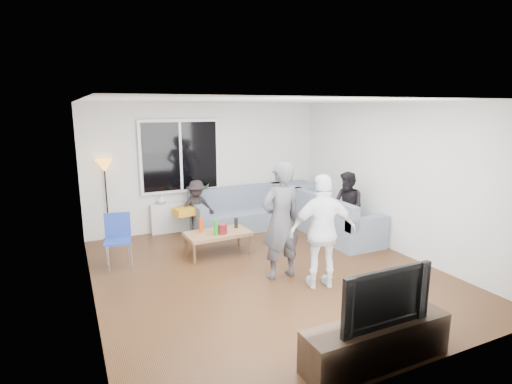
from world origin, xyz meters
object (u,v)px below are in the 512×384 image
player_left (281,221)px  coffee_table (218,243)px  sofa_right_section (336,216)px  player_right (323,232)px  spectator_right (348,208)px  spectator_back (197,208)px  sofa_back_section (247,208)px  tv_console (376,342)px  floor_lamp (107,201)px  side_chair (118,242)px  television (380,294)px

player_left → coffee_table: bearing=-71.9°
sofa_right_section → player_right: player_right is taller
spectator_right → sofa_right_section: bearing=172.8°
coffee_table → player_left: (0.51, -1.32, 0.68)m
player_right → spectator_back: size_ratio=1.48×
sofa_back_section → player_right: player_right is taller
spectator_back → tv_console: size_ratio=0.69×
sofa_back_section → tv_console: 4.83m
coffee_table → player_left: player_left is taller
spectator_back → tv_console: spectator_back is taller
spectator_right → tv_console: bearing=-40.3°
floor_lamp → tv_console: 5.58m
sofa_right_section → spectator_right: size_ratio=1.49×
sofa_right_section → side_chair: size_ratio=2.33×
side_chair → sofa_right_section: bearing=7.3°
player_left → floor_lamp: bearing=-57.0°
player_right → spectator_right: bearing=-120.8°
side_chair → television: (2.02, -3.68, 0.31)m
spectator_back → television: spectator_back is taller
coffee_table → player_right: bearing=-64.2°
sofa_right_section → player_left: (-1.92, -1.24, 0.45)m
sofa_back_section → side_chair: size_ratio=2.67×
floor_lamp → spectator_back: size_ratio=1.41×
side_chair → floor_lamp: (0.00, 1.50, 0.35)m
sofa_right_section → tv_console: sofa_right_section is taller
player_right → tv_console: (-0.51, -1.71, -0.60)m
side_chair → spectator_back: bearing=44.4°
sofa_back_section → sofa_right_section: (1.35, -1.29, 0.00)m
coffee_table → spectator_back: 1.29m
television → coffee_table: bearing=96.2°
sofa_back_section → spectator_right: 2.13m
spectator_right → sofa_back_section: bearing=-147.5°
sofa_right_section → coffee_table: bearing=88.2°
floor_lamp → tv_console: size_ratio=0.97×
tv_console → sofa_right_section: bearing=59.5°
player_left → tv_console: (-0.13, -2.24, -0.66)m
player_left → player_right: 0.66m
floor_lamp → spectator_right: bearing=-26.5°
sofa_right_section → tv_console: (-2.05, -3.48, -0.20)m
side_chair → floor_lamp: size_ratio=0.55×
spectator_right → television: size_ratio=1.30×
sofa_right_section → spectator_back: 2.76m
sofa_back_section → spectator_right: spectator_right is taller
player_right → tv_console: 1.88m
spectator_right → tv_console: 3.78m
sofa_back_section → coffee_table: 1.64m
side_chair → spectator_right: 4.11m
television → spectator_back: bearing=94.4°
player_right → spectator_back: bearing=-57.8°
tv_console → coffee_table: bearing=96.2°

